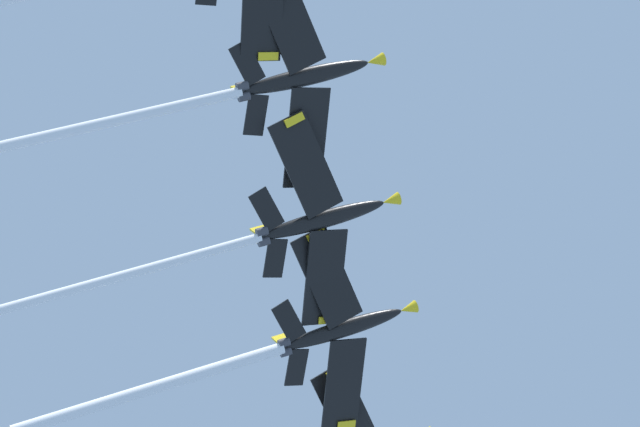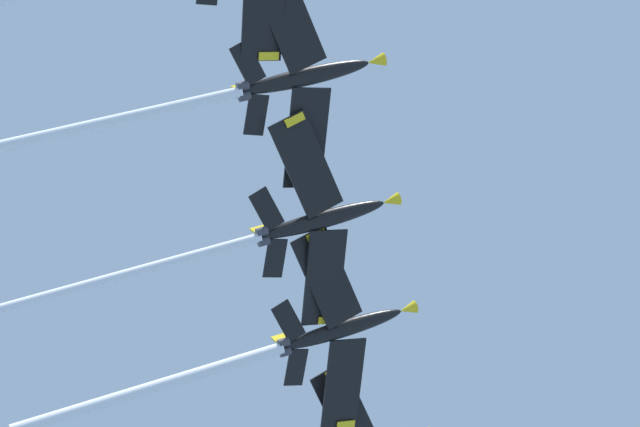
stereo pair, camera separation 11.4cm
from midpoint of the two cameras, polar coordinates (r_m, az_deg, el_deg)
The scene contains 3 objects.
jet_inner_left at distance 113.69m, azimuth -2.13°, elevation -6.19°, with size 25.46×28.89×16.07m.
jet_centre at distance 110.06m, azimuth -2.83°, elevation -1.10°, with size 28.18×32.22×17.52m.
jet_inner_right at distance 108.15m, azimuth -3.48°, elevation 5.51°, with size 25.50×29.04×15.52m.
Camera 1 is at (30.66, 2.23, 1.66)m, focal length 71.14 mm.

